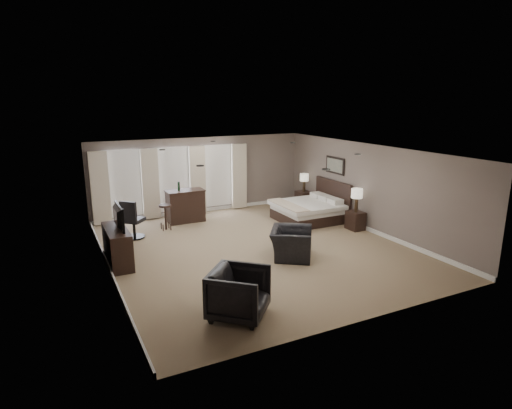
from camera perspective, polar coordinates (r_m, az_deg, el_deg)
name	(u,v)px	position (r m, az deg, el deg)	size (l,w,h in m)	color
room	(256,201)	(11.07, 0.00, 0.44)	(7.60, 8.60, 2.64)	#836E53
window_bay	(174,181)	(14.50, -10.85, 3.08)	(5.25, 0.20, 2.30)	silver
bed	(305,202)	(13.86, 6.54, 0.29)	(1.97, 1.88, 1.25)	silver
nightstand_near	(355,220)	(13.34, 13.11, -2.09)	(0.42, 0.51, 0.56)	black
nightstand_far	(304,200)	(15.59, 6.37, 0.63)	(0.46, 0.56, 0.61)	black
lamp_near	(357,200)	(13.18, 13.26, 0.55)	(0.34, 0.34, 0.71)	beige
lamp_far	(304,183)	(15.45, 6.43, 2.90)	(0.31, 0.31, 0.65)	beige
wall_art	(335,165)	(14.27, 10.46, 5.15)	(0.04, 0.96, 0.56)	slate
dresser	(117,246)	(10.82, -17.99, -5.33)	(0.49, 1.53, 0.89)	black
tv	(116,226)	(10.67, -18.19, -2.75)	(1.01, 0.58, 0.13)	black
armchair_near	(291,238)	(10.74, 4.72, -4.51)	(1.13, 0.74, 0.99)	black
armchair_far	(239,291)	(7.91, -2.29, -11.45)	(0.98, 0.92, 1.01)	black
bar_counter	(186,206)	(13.93, -9.38, -0.17)	(1.20, 0.63, 1.05)	black
bar_stool_left	(166,217)	(13.22, -11.97, -1.66)	(0.37, 0.37, 0.78)	black
bar_stool_right	(191,208)	(14.02, -8.65, -0.50)	(0.39, 0.39, 0.83)	black
desk_chair	(133,219)	(12.61, -16.02, -1.85)	(0.58, 0.58, 1.13)	black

